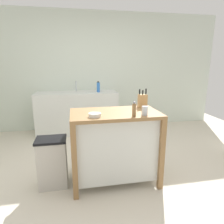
% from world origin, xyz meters
% --- Properties ---
extents(ground_plane, '(6.98, 6.98, 0.00)m').
position_xyz_m(ground_plane, '(0.00, 0.00, 0.00)').
color(ground_plane, beige).
rests_on(ground_plane, ground).
extents(wall_back, '(5.98, 0.10, 2.60)m').
position_xyz_m(wall_back, '(0.00, 2.25, 1.30)').
color(wall_back, silver).
rests_on(wall_back, ground).
extents(kitchen_island, '(1.08, 0.62, 0.93)m').
position_xyz_m(kitchen_island, '(0.08, -0.10, 0.52)').
color(kitchen_island, olive).
rests_on(kitchen_island, ground).
extents(knife_block, '(0.11, 0.09, 0.25)m').
position_xyz_m(knife_block, '(0.50, 0.11, 1.02)').
color(knife_block, tan).
rests_on(knife_block, kitchen_island).
extents(bowl_stoneware_deep, '(0.14, 0.14, 0.04)m').
position_xyz_m(bowl_stoneware_deep, '(-0.19, -0.27, 0.95)').
color(bowl_stoneware_deep, silver).
rests_on(bowl_stoneware_deep, kitchen_island).
extents(drinking_cup, '(0.07, 0.07, 0.10)m').
position_xyz_m(drinking_cup, '(0.38, -0.30, 0.98)').
color(drinking_cup, silver).
rests_on(drinking_cup, kitchen_island).
extents(pepper_grinder, '(0.04, 0.04, 0.17)m').
position_xyz_m(pepper_grinder, '(0.25, -0.33, 1.01)').
color(pepper_grinder, olive).
rests_on(pepper_grinder, kitchen_island).
extents(trash_bin, '(0.36, 0.28, 0.63)m').
position_xyz_m(trash_bin, '(-0.70, -0.06, 0.32)').
color(trash_bin, '#B7B2A8').
rests_on(trash_bin, ground).
extents(sink_counter, '(1.72, 0.60, 0.89)m').
position_xyz_m(sink_counter, '(-0.36, 1.90, 0.45)').
color(sink_counter, silver).
rests_on(sink_counter, ground).
extents(sink_faucet, '(0.02, 0.02, 0.22)m').
position_xyz_m(sink_faucet, '(-0.36, 2.04, 1.00)').
color(sink_faucet, '#B7BCC1').
rests_on(sink_faucet, sink_counter).
extents(bottle_hand_soap, '(0.07, 0.07, 0.23)m').
position_xyz_m(bottle_hand_soap, '(0.10, 1.81, 1.00)').
color(bottle_hand_soap, blue).
rests_on(bottle_hand_soap, sink_counter).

